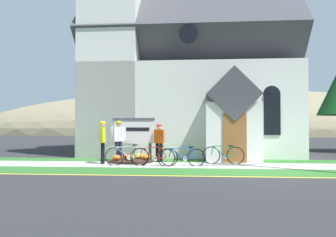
{
  "coord_description": "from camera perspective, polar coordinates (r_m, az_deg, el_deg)",
  "views": [
    {
      "loc": [
        -2.12,
        -12.27,
        1.57
      ],
      "look_at": [
        -3.47,
        3.3,
        1.9
      ],
      "focal_mm": 37.41,
      "sensor_mm": 36.0,
      "label": 1
    }
  ],
  "objects": [
    {
      "name": "church_lawn",
      "position": [
        15.91,
        3.29,
        -6.86
      ],
      "size": [
        24.0,
        1.62,
        0.01
      ],
      "primitive_type": "cube",
      "color": "#2D6628",
      "rests_on": "ground"
    },
    {
      "name": "sidewalk_slab",
      "position": [
        14.07,
        3.07,
        -7.6
      ],
      "size": [
        32.0,
        2.07,
        0.01
      ],
      "primitive_type": "cube",
      "color": "#A8A59E",
      "rests_on": "ground"
    },
    {
      "name": "ground",
      "position": [
        16.48,
        12.41,
        -6.65
      ],
      "size": [
        140.0,
        140.0,
        0.0
      ],
      "primitive_type": "plane",
      "color": "#2B2B2D"
    },
    {
      "name": "cyclist_in_blue_jersey",
      "position": [
        14.73,
        -10.58,
        -3.23
      ],
      "size": [
        0.35,
        0.73,
        1.76
      ],
      "color": "black",
      "rests_on": "ground"
    },
    {
      "name": "curb_paint_stripe",
      "position": [
        11.09,
        2.56,
        -9.33
      ],
      "size": [
        28.0,
        0.16,
        0.01
      ],
      "primitive_type": "cube",
      "color": "yellow",
      "rests_on": "ground"
    },
    {
      "name": "distant_hill",
      "position": [
        74.14,
        8.62,
        -2.42
      ],
      "size": [
        106.56,
        51.2,
        17.6
      ],
      "primitive_type": "ellipsoid",
      "color": "#847A5B",
      "rests_on": "ground"
    },
    {
      "name": "grass_verge",
      "position": [
        12.14,
        2.77,
        -8.62
      ],
      "size": [
        32.0,
        1.83,
        0.01
      ],
      "primitive_type": "cube",
      "color": "#2D6628",
      "rests_on": "ground"
    },
    {
      "name": "flower_bed",
      "position": [
        15.3,
        -6.0,
        -6.72
      ],
      "size": [
        1.9,
        1.9,
        0.34
      ],
      "color": "#382319",
      "rests_on": "ground"
    },
    {
      "name": "cyclist_in_yellow_jersey",
      "position": [
        15.28,
        -1.46,
        -3.49
      ],
      "size": [
        0.5,
        0.54,
        1.65
      ],
      "color": "black",
      "rests_on": "ground"
    },
    {
      "name": "bicycle_silver",
      "position": [
        13.76,
        -2.43,
        -6.21
      ],
      "size": [
        1.75,
        0.25,
        0.83
      ],
      "color": "black",
      "rests_on": "ground"
    },
    {
      "name": "church_sign",
      "position": [
        15.79,
        -5.63,
        -2.28
      ],
      "size": [
        1.93,
        0.22,
        1.93
      ],
      "color": "#474C56",
      "rests_on": "ground"
    },
    {
      "name": "bicycle_yellow",
      "position": [
        14.68,
        9.02,
        -5.86
      ],
      "size": [
        1.72,
        0.14,
        0.8
      ],
      "color": "black",
      "rests_on": "ground"
    },
    {
      "name": "cyclist_in_orange_jersey",
      "position": [
        15.54,
        -8.07,
        -3.05
      ],
      "size": [
        0.6,
        0.5,
        1.79
      ],
      "color": "#191E38",
      "rests_on": "ground"
    },
    {
      "name": "church_building",
      "position": [
        21.79,
        2.8,
        7.33
      ],
      "size": [
        11.6,
        12.43,
        13.67
      ],
      "color": "silver",
      "rests_on": "ground"
    },
    {
      "name": "bicycle_green",
      "position": [
        13.77,
        2.43,
        -6.24
      ],
      "size": [
        1.77,
        0.1,
        0.79
      ],
      "color": "black",
      "rests_on": "ground"
    },
    {
      "name": "bicycle_orange",
      "position": [
        14.07,
        -6.68,
        -6.05
      ],
      "size": [
        1.71,
        0.35,
        0.85
      ],
      "color": "black",
      "rests_on": "ground"
    }
  ]
}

